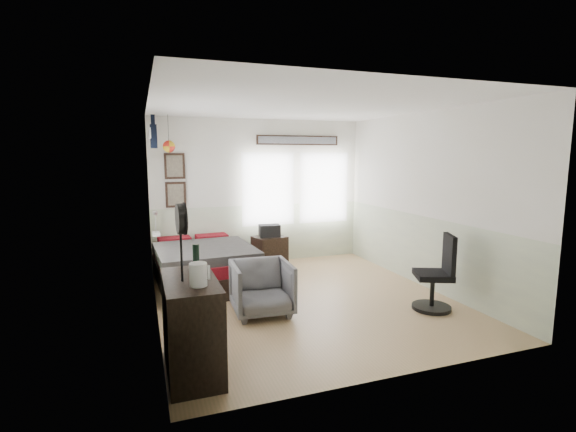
# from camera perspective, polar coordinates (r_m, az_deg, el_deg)

# --- Properties ---
(ground_plane) EXTENTS (4.00, 4.50, 0.01)m
(ground_plane) POSITION_cam_1_polar(r_m,az_deg,el_deg) (6.08, 2.19, -11.31)
(ground_plane) COLOR tan
(room_shell) EXTENTS (4.02, 4.52, 2.71)m
(room_shell) POSITION_cam_1_polar(r_m,az_deg,el_deg) (5.89, 0.90, 4.18)
(room_shell) COLOR silver
(room_shell) RESTS_ON ground_plane
(wall_decor) EXTENTS (3.55, 1.32, 1.44)m
(wall_decor) POSITION_cam_1_polar(r_m,az_deg,el_deg) (7.35, -11.65, 8.63)
(wall_decor) COLOR #3D261B
(wall_decor) RESTS_ON room_shell
(bed) EXTENTS (1.52, 2.05, 0.63)m
(bed) POSITION_cam_1_polar(r_m,az_deg,el_deg) (6.82, -11.55, -6.54)
(bed) COLOR black
(bed) RESTS_ON ground_plane
(dresser) EXTENTS (0.48, 1.00, 0.90)m
(dresser) POSITION_cam_1_polar(r_m,az_deg,el_deg) (4.15, -13.05, -14.38)
(dresser) COLOR black
(dresser) RESTS_ON ground_plane
(armchair) EXTENTS (0.78, 0.80, 0.69)m
(armchair) POSITION_cam_1_polar(r_m,az_deg,el_deg) (5.45, -3.60, -9.79)
(armchair) COLOR #5B5B5D
(armchair) RESTS_ON ground_plane
(nightstand) EXTENTS (0.65, 0.56, 0.56)m
(nightstand) POSITION_cam_1_polar(r_m,az_deg,el_deg) (7.73, -2.53, -4.85)
(nightstand) COLOR black
(nightstand) RESTS_ON ground_plane
(task_chair) EXTENTS (0.59, 0.59, 1.01)m
(task_chair) POSITION_cam_1_polar(r_m,az_deg,el_deg) (5.91, 19.72, -8.15)
(task_chair) COLOR black
(task_chair) RESTS_ON ground_plane
(kettle) EXTENTS (0.18, 0.15, 0.21)m
(kettle) POSITION_cam_1_polar(r_m,az_deg,el_deg) (3.76, -12.16, -7.83)
(kettle) COLOR silver
(kettle) RESTS_ON dresser
(bottle) EXTENTS (0.07, 0.07, 0.27)m
(bottle) POSITION_cam_1_polar(r_m,az_deg,el_deg) (4.23, -12.47, -5.57)
(bottle) COLOR black
(bottle) RESTS_ON dresser
(stand_fan) EXTENTS (0.09, 0.30, 0.72)m
(stand_fan) POSITION_cam_1_polar(r_m,az_deg,el_deg) (3.83, -14.39, -0.57)
(stand_fan) COLOR black
(stand_fan) RESTS_ON dresser
(black_bag) EXTENTS (0.40, 0.28, 0.22)m
(black_bag) POSITION_cam_1_polar(r_m,az_deg,el_deg) (7.65, -2.55, -2.02)
(black_bag) COLOR black
(black_bag) RESTS_ON nightstand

